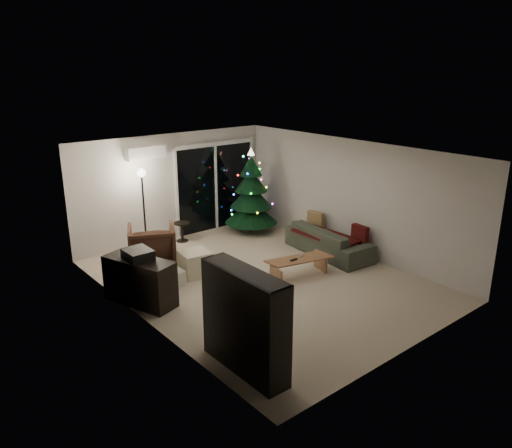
# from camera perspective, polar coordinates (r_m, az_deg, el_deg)

# --- Properties ---
(room) EXTENTS (6.50, 7.51, 2.60)m
(room) POSITION_cam_1_polar(r_m,az_deg,el_deg) (10.75, -2.57, 1.70)
(room) COLOR beige
(room) RESTS_ON ground
(bookshelf) EXTENTS (0.53, 1.49, 1.45)m
(bookshelf) POSITION_cam_1_polar(r_m,az_deg,el_deg) (6.69, -2.50, -11.50)
(bookshelf) COLOR black
(bookshelf) RESTS_ON floor
(media_cabinet) EXTENTS (0.89, 1.40, 0.82)m
(media_cabinet) POSITION_cam_1_polar(r_m,az_deg,el_deg) (8.93, -13.12, -6.38)
(media_cabinet) COLOR black
(media_cabinet) RESTS_ON floor
(stereo) EXTENTS (0.42, 0.49, 0.17)m
(stereo) POSITION_cam_1_polar(r_m,az_deg,el_deg) (8.74, -13.34, -3.41)
(stereo) COLOR black
(stereo) RESTS_ON media_cabinet
(armchair) EXTENTS (1.25, 1.26, 0.87)m
(armchair) POSITION_cam_1_polar(r_m,az_deg,el_deg) (10.49, -11.79, -2.45)
(armchair) COLOR #41261B
(armchair) RESTS_ON floor
(ottoman) EXTENTS (0.61, 0.61, 0.49)m
(ottoman) POSITION_cam_1_polar(r_m,az_deg,el_deg) (9.95, -7.01, -4.49)
(ottoman) COLOR beige
(ottoman) RESTS_ON floor
(cardboard_box_a) EXTENTS (0.42, 0.32, 0.29)m
(cardboard_box_a) POSITION_cam_1_polar(r_m,az_deg,el_deg) (9.58, -9.49, -6.18)
(cardboard_box_a) COLOR silver
(cardboard_box_a) RESTS_ON floor
(cardboard_box_b) EXTENTS (0.44, 0.35, 0.28)m
(cardboard_box_b) POSITION_cam_1_polar(r_m,az_deg,el_deg) (9.63, -2.33, -5.82)
(cardboard_box_b) COLOR silver
(cardboard_box_b) RESTS_ON floor
(side_table) EXTENTS (0.48, 0.48, 0.46)m
(side_table) POSITION_cam_1_polar(r_m,az_deg,el_deg) (11.86, -8.45, -0.89)
(side_table) COLOR black
(side_table) RESTS_ON floor
(floor_lamp) EXTENTS (0.29, 0.29, 1.84)m
(floor_lamp) POSITION_cam_1_polar(r_m,az_deg,el_deg) (11.08, -12.65, 1.24)
(floor_lamp) COLOR black
(floor_lamp) RESTS_ON floor
(sofa) EXTENTS (1.03, 2.19, 0.62)m
(sofa) POSITION_cam_1_polar(r_m,az_deg,el_deg) (11.06, 8.29, -1.86)
(sofa) COLOR #3E4937
(sofa) RESTS_ON floor
(sofa_throw) EXTENTS (0.66, 1.52, 0.05)m
(sofa_throw) POSITION_cam_1_polar(r_m,az_deg,el_deg) (10.95, 7.97, -1.29)
(sofa_throw) COLOR #451112
(sofa_throw) RESTS_ON sofa
(cushion_a) EXTENTS (0.16, 0.42, 0.41)m
(cushion_a) POSITION_cam_1_polar(r_m,az_deg,el_deg) (11.58, 6.82, 0.40)
(cushion_a) COLOR tan
(cushion_a) RESTS_ON sofa
(cushion_b) EXTENTS (0.15, 0.41, 0.41)m
(cushion_b) POSITION_cam_1_polar(r_m,az_deg,el_deg) (10.77, 11.79, -1.21)
(cushion_b) COLOR #451112
(cushion_b) RESTS_ON sofa
(coffee_table) EXTENTS (1.34, 0.73, 0.40)m
(coffee_table) POSITION_cam_1_polar(r_m,az_deg,el_deg) (9.81, 4.96, -5.02)
(coffee_table) COLOR #8C6041
(coffee_table) RESTS_ON floor
(remote_a) EXTENTS (0.16, 0.05, 0.02)m
(remote_a) POSITION_cam_1_polar(r_m,az_deg,el_deg) (9.64, 4.35, -4.08)
(remote_a) COLOR black
(remote_a) RESTS_ON coffee_table
(remote_b) EXTENTS (0.15, 0.09, 0.02)m
(remote_b) POSITION_cam_1_polar(r_m,az_deg,el_deg) (9.83, 5.21, -3.65)
(remote_b) COLOR slate
(remote_b) RESTS_ON coffee_table
(christmas_tree) EXTENTS (1.72, 1.72, 2.10)m
(christmas_tree) POSITION_cam_1_polar(r_m,az_deg,el_deg) (12.21, -0.57, 3.84)
(christmas_tree) COLOR black
(christmas_tree) RESTS_ON floor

